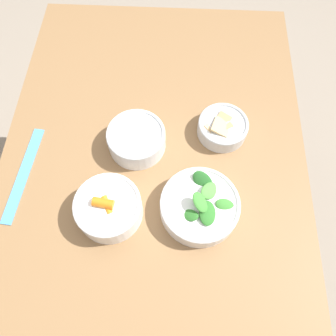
{
  "coord_description": "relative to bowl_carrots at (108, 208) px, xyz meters",
  "views": [
    {
      "loc": [
        -0.43,
        -0.06,
        1.54
      ],
      "look_at": [
        -0.07,
        -0.04,
        0.79
      ],
      "focal_mm": 35.0,
      "sensor_mm": 36.0,
      "label": 1
    }
  ],
  "objects": [
    {
      "name": "ruler",
      "position": [
        0.09,
        0.24,
        -0.03
      ],
      "size": [
        0.28,
        0.05,
        0.0
      ],
      "color": "#4C99E0",
      "rests_on": "dining_table"
    },
    {
      "name": "dining_table",
      "position": [
        0.18,
        -0.09,
        -0.16
      ],
      "size": [
        1.12,
        0.82,
        0.76
      ],
      "color": "olive",
      "rests_on": "ground_plane"
    },
    {
      "name": "bowl_beans_hotdog",
      "position": [
        0.19,
        -0.05,
        -0.01
      ],
      "size": [
        0.15,
        0.15,
        0.06
      ],
      "color": "silver",
      "rests_on": "dining_table"
    },
    {
      "name": "bowl_cookies",
      "position": [
        0.25,
        -0.28,
        -0.01
      ],
      "size": [
        0.14,
        0.14,
        0.06
      ],
      "color": "silver",
      "rests_on": "dining_table"
    },
    {
      "name": "bowl_carrots",
      "position": [
        0.0,
        0.0,
        0.0
      ],
      "size": [
        0.16,
        0.16,
        0.08
      ],
      "color": "white",
      "rests_on": "dining_table"
    },
    {
      "name": "ground_plane",
      "position": [
        0.18,
        -0.09,
        -0.8
      ],
      "size": [
        10.0,
        10.0,
        0.0
      ],
      "primitive_type": "plane",
      "color": "gray"
    },
    {
      "name": "bowl_greens",
      "position": [
        0.02,
        -0.22,
        -0.01
      ],
      "size": [
        0.19,
        0.19,
        0.09
      ],
      "color": "white",
      "rests_on": "dining_table"
    }
  ]
}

